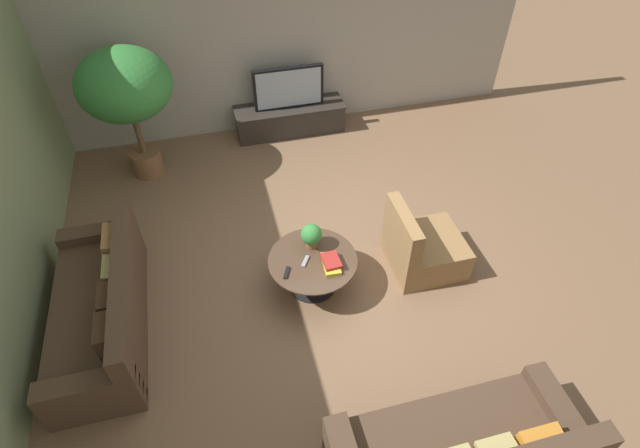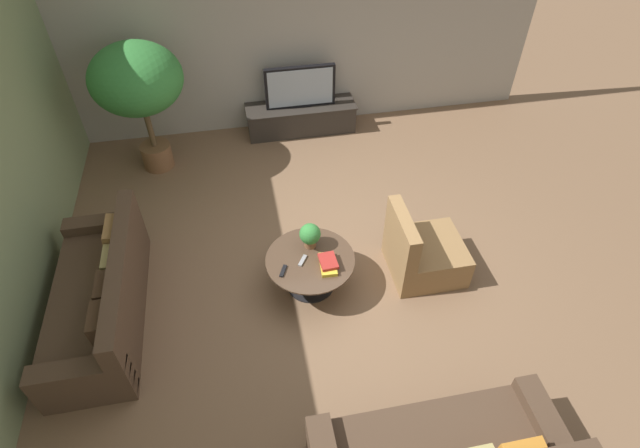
% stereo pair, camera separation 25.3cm
% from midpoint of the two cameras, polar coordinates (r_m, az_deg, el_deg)
% --- Properties ---
extents(ground_plane, '(24.00, 24.00, 0.00)m').
position_cam_midpoint_polar(ground_plane, '(5.84, 1.01, -4.99)').
color(ground_plane, brown).
extents(back_wall_stone, '(7.40, 0.12, 3.00)m').
position_cam_midpoint_polar(back_wall_stone, '(7.61, -5.79, 21.28)').
color(back_wall_stone, '#A39E93').
rests_on(back_wall_stone, ground).
extents(media_console, '(1.68, 0.50, 0.44)m').
position_cam_midpoint_polar(media_console, '(7.91, -4.39, 11.94)').
color(media_console, '#2D2823').
rests_on(media_console, ground).
extents(television, '(1.05, 0.13, 0.63)m').
position_cam_midpoint_polar(television, '(7.65, -4.60, 15.23)').
color(television, black).
rests_on(television, media_console).
extents(coffee_table, '(0.96, 0.96, 0.43)m').
position_cam_midpoint_polar(coffee_table, '(5.44, -2.16, -5.00)').
color(coffee_table, black).
rests_on(coffee_table, ground).
extents(couch_by_wall, '(0.84, 2.10, 0.84)m').
position_cam_midpoint_polar(couch_by_wall, '(5.61, -24.75, -8.87)').
color(couch_by_wall, '#4C3828').
rests_on(couch_by_wall, ground).
extents(armchair_wicker, '(0.80, 0.76, 0.86)m').
position_cam_midpoint_polar(armchair_wicker, '(5.77, 10.36, -2.79)').
color(armchair_wicker, olive).
rests_on(armchair_wicker, ground).
extents(potted_palm_tall, '(1.18, 1.18, 1.81)m').
position_cam_midpoint_polar(potted_palm_tall, '(6.93, -22.37, 14.10)').
color(potted_palm_tall, brown).
rests_on(potted_palm_tall, ground).
extents(potted_plant_tabletop, '(0.23, 0.23, 0.30)m').
position_cam_midpoint_polar(potted_plant_tabletop, '(5.36, -2.35, -1.33)').
color(potted_plant_tabletop, brown).
rests_on(potted_plant_tabletop, coffee_table).
extents(book_stack, '(0.19, 0.33, 0.08)m').
position_cam_midpoint_polar(book_stack, '(5.26, -0.11, -4.47)').
color(book_stack, gold).
rests_on(book_stack, coffee_table).
extents(remote_black, '(0.10, 0.16, 0.02)m').
position_cam_midpoint_polar(remote_black, '(5.23, -5.21, -5.59)').
color(remote_black, black).
rests_on(remote_black, coffee_table).
extents(remote_silver, '(0.12, 0.16, 0.02)m').
position_cam_midpoint_polar(remote_silver, '(5.32, -3.06, -4.31)').
color(remote_silver, gray).
rests_on(remote_silver, coffee_table).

